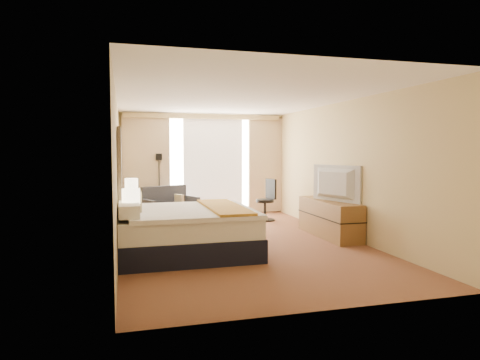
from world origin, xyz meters
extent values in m
cube|color=#4E1D16|center=(0.00, 0.00, 0.00)|extent=(4.20, 7.00, 0.02)
cube|color=white|center=(0.00, 0.00, 2.60)|extent=(4.20, 7.00, 0.02)
cube|color=tan|center=(0.00, 3.50, 1.30)|extent=(4.20, 0.02, 2.60)
cube|color=tan|center=(0.00, -3.50, 1.30)|extent=(4.20, 0.02, 2.60)
cube|color=tan|center=(-2.10, 0.00, 1.30)|extent=(0.02, 7.00, 2.60)
cube|color=tan|center=(2.10, 0.00, 1.30)|extent=(0.02, 7.00, 2.60)
cube|color=black|center=(-2.06, 0.20, 1.28)|extent=(0.06, 1.85, 1.50)
cube|color=brown|center=(-1.87, -1.05, 0.28)|extent=(0.45, 0.52, 0.55)
cube|color=brown|center=(-1.87, 1.45, 0.28)|extent=(0.45, 0.52, 0.55)
cube|color=brown|center=(1.83, 0.00, 0.35)|extent=(0.50, 1.80, 0.70)
cube|color=white|center=(0.25, 3.47, 1.32)|extent=(2.30, 0.02, 2.30)
cube|color=beige|center=(-1.45, 3.38, 1.27)|extent=(1.15, 0.09, 2.50)
cube|color=beige|center=(1.65, 3.38, 1.27)|extent=(0.90, 0.09, 2.50)
cube|color=white|center=(0.25, 3.43, 1.27)|extent=(1.55, 0.04, 2.50)
cube|color=tan|center=(0.00, 3.34, 2.52)|extent=(4.00, 0.16, 0.12)
cube|color=black|center=(-1.05, -0.65, 0.18)|extent=(2.14, 1.93, 0.36)
cube|color=white|center=(-1.05, -0.65, 0.51)|extent=(2.08, 1.88, 0.31)
cube|color=white|center=(-0.97, -0.65, 0.69)|extent=(1.95, 1.95, 0.07)
cube|color=gold|center=(-0.42, -0.65, 0.74)|extent=(0.56, 1.95, 0.04)
cube|color=white|center=(-1.93, -1.12, 0.81)|extent=(0.28, 0.79, 0.18)
cube|color=white|center=(-1.93, -0.18, 0.81)|extent=(0.28, 0.79, 0.18)
cube|color=beige|center=(-1.79, -0.65, 0.85)|extent=(0.10, 0.43, 0.37)
cube|color=#571A18|center=(-0.95, 2.71, 0.12)|extent=(1.46, 1.17, 0.23)
cube|color=#2F2F34|center=(-0.93, 2.67, 0.30)|extent=(1.32, 1.00, 0.15)
cube|color=#2F2F34|center=(-1.07, 2.97, 0.55)|extent=(1.14, 0.62, 0.51)
cube|color=#2F2F34|center=(-1.49, 2.46, 0.33)|extent=(0.37, 0.67, 0.41)
cube|color=#2F2F34|center=(-0.41, 2.96, 0.33)|extent=(0.37, 0.67, 0.41)
cube|color=beige|center=(-0.72, 2.77, 0.46)|extent=(0.20, 0.32, 0.29)
cube|color=black|center=(-1.15, 3.30, 0.01)|extent=(0.20, 0.20, 0.02)
cylinder|color=black|center=(-1.15, 3.30, 0.73)|extent=(0.03, 0.03, 1.41)
cube|color=black|center=(-1.15, 3.30, 1.50)|extent=(0.15, 0.15, 0.16)
cylinder|color=black|center=(1.22, 2.10, 0.01)|extent=(0.48, 0.48, 0.03)
cylinder|color=black|center=(1.22, 2.10, 0.25)|extent=(0.06, 0.06, 0.43)
cylinder|color=black|center=(1.22, 2.10, 0.47)|extent=(0.42, 0.42, 0.07)
cube|color=black|center=(1.39, 2.15, 0.75)|extent=(0.15, 0.38, 0.48)
cube|color=black|center=(-1.90, -0.99, 0.57)|extent=(0.09, 0.09, 0.04)
cylinder|color=black|center=(-1.90, -0.99, 0.75)|extent=(0.03, 0.03, 0.33)
cylinder|color=beige|center=(-1.90, -0.99, 0.99)|extent=(0.26, 0.26, 0.22)
cube|color=black|center=(-1.85, 1.44, 0.57)|extent=(0.09, 0.09, 0.04)
cylinder|color=black|center=(-1.85, 1.44, 0.75)|extent=(0.03, 0.03, 0.33)
cylinder|color=beige|center=(-1.85, 1.44, 0.99)|extent=(0.26, 0.26, 0.22)
cube|color=#96C1E8|center=(-1.79, -1.00, 0.60)|extent=(0.13, 0.13, 0.11)
cube|color=black|center=(-1.84, 1.57, 0.58)|extent=(0.18, 0.15, 0.06)
imported|color=black|center=(1.78, -0.18, 1.04)|extent=(0.52, 1.18, 0.69)
camera|label=1|loc=(-2.00, -7.45, 1.67)|focal=32.00mm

